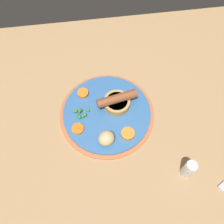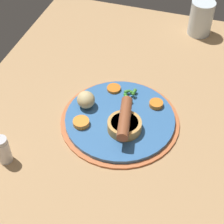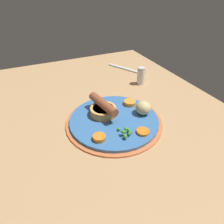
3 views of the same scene
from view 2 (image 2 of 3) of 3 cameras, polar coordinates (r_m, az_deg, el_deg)
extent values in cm
cube|color=tan|center=(89.43, 1.45, -3.33)|extent=(110.00, 80.00, 3.00)
cylinder|color=#CC6B3D|center=(89.91, 1.21, -1.32)|extent=(28.51, 28.51, 0.50)
cylinder|color=#386BA8|center=(89.58, 1.22, -1.12)|extent=(26.23, 26.23, 1.40)
cylinder|color=tan|center=(85.65, 1.92, -2.08)|extent=(7.88, 7.88, 2.42)
cylinder|color=#33190C|center=(84.87, 1.93, -1.59)|extent=(6.30, 6.30, 0.30)
cylinder|color=brown|center=(83.81, 1.96, -0.92)|extent=(12.18, 4.80, 2.60)
sphere|color=#3C8F28|center=(93.23, 3.33, 2.75)|extent=(0.87, 0.87, 0.87)
sphere|color=green|center=(93.02, 2.14, 2.38)|extent=(0.99, 0.99, 0.99)
sphere|color=#47982B|center=(94.41, 3.48, 3.17)|extent=(0.79, 0.79, 0.79)
sphere|color=#3B8A35|center=(93.40, 3.20, 2.99)|extent=(0.95, 0.95, 0.95)
sphere|color=green|center=(93.62, 2.00, 2.68)|extent=(0.86, 0.86, 0.86)
sphere|color=#41873A|center=(94.72, 3.49, 3.32)|extent=(0.98, 0.98, 0.98)
sphere|color=#37822A|center=(93.60, 2.97, 3.04)|extent=(0.85, 0.85, 0.85)
sphere|color=#3A8C2B|center=(94.56, 2.66, 3.23)|extent=(0.73, 0.73, 0.73)
sphere|color=#3F8C34|center=(94.26, 2.11, 3.08)|extent=(0.96, 0.96, 0.96)
sphere|color=#3C8C38|center=(94.39, 2.35, 3.15)|extent=(0.85, 0.85, 0.85)
sphere|color=#428E33|center=(92.32, 2.67, 1.63)|extent=(0.97, 0.97, 0.97)
ellipsoid|color=#CCB77F|center=(90.62, -4.00, 1.88)|extent=(6.29, 6.20, 4.09)
cylinder|color=orange|center=(87.35, -4.73, -1.61)|extent=(3.90, 3.90, 1.24)
cylinder|color=orange|center=(95.89, 0.28, 3.61)|extent=(4.92, 4.92, 0.72)
cylinder|color=orange|center=(92.07, 6.73, 1.23)|extent=(4.75, 4.75, 1.15)
cylinder|color=silver|center=(119.34, 13.42, 13.76)|extent=(7.08, 7.08, 10.49)
cylinder|color=silver|center=(83.60, -16.19, -5.78)|extent=(3.01, 3.01, 5.86)
cylinder|color=silver|center=(81.05, -16.68, -4.26)|extent=(2.86, 2.86, 1.00)
camera|label=1|loc=(0.81, -30.18, 42.13)|focal=40.00mm
camera|label=3|loc=(1.06, 21.20, 27.02)|focal=32.00mm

